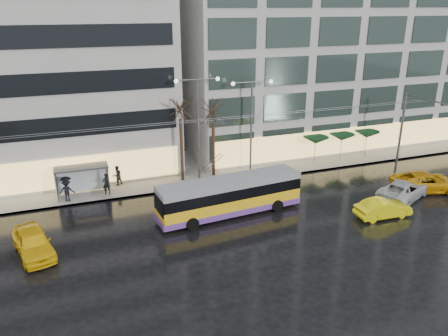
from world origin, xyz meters
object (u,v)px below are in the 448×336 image
bus_shelter (77,175)px  street_lamp_near (198,115)px  taxi_a (33,243)px  trolleybus (230,197)px

bus_shelter → street_lamp_near: bearing=0.6°
street_lamp_near → taxi_a: (-13.49, -8.42, -5.17)m
trolleybus → street_lamp_near: bearing=91.5°
bus_shelter → taxi_a: bearing=-110.5°
street_lamp_near → taxi_a: bearing=-148.0°
trolleybus → bus_shelter: (-10.58, 7.20, 0.57)m
trolleybus → street_lamp_near: street_lamp_near is taller
bus_shelter → taxi_a: 8.94m
trolleybus → street_lamp_near: 8.64m
bus_shelter → taxi_a: (-3.11, -8.31, -1.14)m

